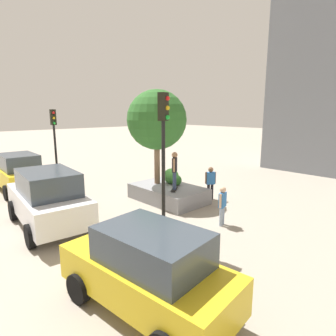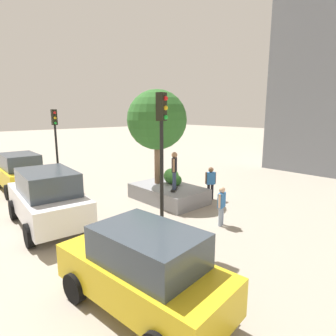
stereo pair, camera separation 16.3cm
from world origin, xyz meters
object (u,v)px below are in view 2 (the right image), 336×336
Objects in this scene: skateboard at (174,189)px; taxi_cab at (20,172)px; traffic_light_median at (162,144)px; planter_ledge at (168,193)px; sedan_parked at (143,269)px; traffic_light_corner at (56,135)px; skateboarder at (174,168)px; police_car at (48,198)px; plaza_tree at (157,120)px; pedestrian_crossing at (222,203)px; bystander_watching at (211,181)px.

skateboard is 0.17× the size of taxi_cab.
traffic_light_median reaches higher than skateboard.
sedan_parked is (-5.38, 5.60, 0.60)m from planter_ledge.
traffic_light_corner reaches higher than taxi_cab.
sedan_parked is 4.05m from traffic_light_median.
traffic_light_median is at bearing 130.39° from skateboarder.
planter_ledge is 5.52m from police_car.
planter_ledge is 3.59m from plaza_tree.
planter_ledge is 8.27m from taxi_cab.
sedan_parked reaches higher than pedestrian_crossing.
police_car is at bearing 74.38° from bystander_watching.
taxi_cab is 1.02× the size of traffic_light_corner.
skateboarder is (-0.73, 0.27, 1.41)m from planter_ledge.
skateboarder reaches higher than bystander_watching.
skateboarder reaches higher than planter_ledge.
bystander_watching reaches higher than skateboard.
traffic_light_corner reaches higher than skateboarder.
plaza_tree is at bearing -7.50° from pedestrian_crossing.
skateboard is 0.18× the size of traffic_light_corner.
sedan_parked is (-6.19, 5.61, -2.89)m from plaza_tree.
skateboarder is 4.05m from traffic_light_median.
police_car is at bearing -1.74° from sedan_parked.
pedestrian_crossing is at bearing 172.50° from plaza_tree.
sedan_parked is 5.33m from pedestrian_crossing.
skateboarder reaches higher than sedan_parked.
taxi_cab is (7.46, 4.48, -0.73)m from skateboarder.
skateboard is 5.36m from police_car.
police_car is 5.01m from traffic_light_median.
police_car is at bearing 155.08° from traffic_light_corner.
bystander_watching is at bearing -148.61° from traffic_light_corner.
police_car is 1.10× the size of traffic_light_corner.
police_car is at bearing 74.26° from skateboard.
traffic_light_median reaches higher than sedan_parked.
taxi_cab is at bearing 35.20° from planter_ledge.
plaza_tree reaches higher than bystander_watching.
sedan_parked is at bearing 131.13° from skateboard.
police_car is at bearing 30.44° from traffic_light_median.
police_car is 2.97× the size of bystander_watching.
bystander_watching is (-1.98, -7.09, -0.16)m from police_car.
sedan_parked is 0.88× the size of police_car.
traffic_light_corner is at bearing 28.15° from plaza_tree.
plaza_tree is 2.60m from skateboarder.
police_car reaches higher than sedan_parked.
skateboarder reaches higher than taxi_cab.
taxi_cab is (6.01, -0.67, -0.06)m from police_car.
traffic_light_median reaches higher than pedestrian_crossing.
plaza_tree is 3.03× the size of pedestrian_crossing.
skateboard is at bearing 74.67° from bystander_watching.
planter_ledge is 0.81× the size of taxi_cab.
traffic_light_corner is at bearing 20.63° from skateboard.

